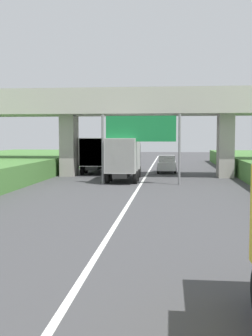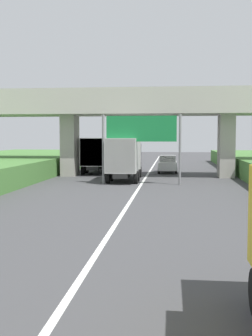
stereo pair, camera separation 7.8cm
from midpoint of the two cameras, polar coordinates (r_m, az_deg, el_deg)
lane_centre_stripe at (r=30.54m, az=1.98°, el=-2.44°), size 0.20×100.65×0.01m
overpass_bridge at (r=37.97m, az=2.85°, el=7.61°), size 40.00×4.80×7.70m
overhead_highway_sign at (r=31.39m, az=2.14°, el=4.72°), size 5.88×0.18×5.20m
truck_silver at (r=34.30m, az=-0.06°, el=1.52°), size 2.44×7.30×3.44m
truck_black at (r=41.97m, az=-3.68°, el=2.00°), size 2.44×7.30×3.44m
truck_blue at (r=50.96m, az=-2.19°, el=2.39°), size 2.44×7.30×3.44m
car_white at (r=42.03m, az=5.68°, el=0.52°), size 1.86×4.10×1.72m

